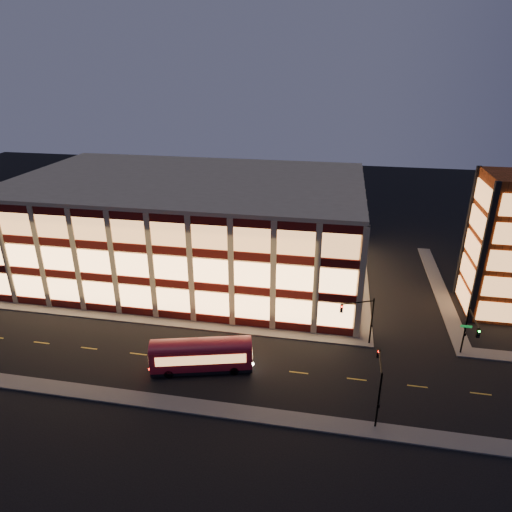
# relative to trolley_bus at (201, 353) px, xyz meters

# --- Properties ---
(ground) EXTENTS (200.00, 200.00, 0.00)m
(ground) POSITION_rel_trolley_bus_xyz_m (-5.82, 7.27, -1.98)
(ground) COLOR black
(ground) RESTS_ON ground
(sidewalk_office_south) EXTENTS (54.00, 2.00, 0.15)m
(sidewalk_office_south) POSITION_rel_trolley_bus_xyz_m (-8.82, 8.27, -1.90)
(sidewalk_office_south) COLOR #514F4C
(sidewalk_office_south) RESTS_ON ground
(sidewalk_office_east) EXTENTS (2.00, 30.00, 0.15)m
(sidewalk_office_east) POSITION_rel_trolley_bus_xyz_m (17.18, 24.27, -1.90)
(sidewalk_office_east) COLOR #514F4C
(sidewalk_office_east) RESTS_ON ground
(sidewalk_tower_west) EXTENTS (2.00, 30.00, 0.15)m
(sidewalk_tower_west) POSITION_rel_trolley_bus_xyz_m (28.18, 24.27, -1.90)
(sidewalk_tower_west) COLOR #514F4C
(sidewalk_tower_west) RESTS_ON ground
(sidewalk_near) EXTENTS (100.00, 2.00, 0.15)m
(sidewalk_near) POSITION_rel_trolley_bus_xyz_m (-5.82, -5.73, -1.90)
(sidewalk_near) COLOR #514F4C
(sidewalk_near) RESTS_ON ground
(office_building) EXTENTS (50.45, 30.45, 14.50)m
(office_building) POSITION_rel_trolley_bus_xyz_m (-8.74, 24.18, 5.27)
(office_building) COLOR tan
(office_building) RESTS_ON ground
(stair_tower) EXTENTS (8.60, 8.60, 18.00)m
(stair_tower) POSITION_rel_trolley_bus_xyz_m (34.13, 19.22, 7.01)
(stair_tower) COLOR #8C3814
(stair_tower) RESTS_ON ground
(traffic_signal_far) EXTENTS (3.79, 1.87, 6.00)m
(traffic_signal_far) POSITION_rel_trolley_bus_xyz_m (16.39, 7.51, 2.13)
(traffic_signal_far) COLOR black
(traffic_signal_far) RESTS_ON ground
(traffic_signal_right) EXTENTS (1.20, 4.37, 6.00)m
(traffic_signal_right) POSITION_rel_trolley_bus_xyz_m (27.68, 6.65, 2.12)
(traffic_signal_right) COLOR black
(traffic_signal_right) RESTS_ON ground
(traffic_signal_near) EXTENTS (0.32, 4.45, 6.00)m
(traffic_signal_near) POSITION_rel_trolley_bus_xyz_m (17.68, -3.76, 2.15)
(traffic_signal_near) COLOR black
(traffic_signal_near) RESTS_ON ground
(trolley_bus) EXTENTS (10.86, 5.27, 3.57)m
(trolley_bus) POSITION_rel_trolley_bus_xyz_m (0.00, 0.00, 0.00)
(trolley_bus) COLOR maroon
(trolley_bus) RESTS_ON ground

